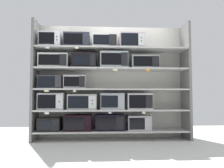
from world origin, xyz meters
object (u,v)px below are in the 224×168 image
microwave_10 (54,61)px  microwave_3 (139,123)px  microwave_7 (139,101)px  microwave_11 (84,61)px  microwave_9 (75,82)px  microwave_0 (50,124)px  microwave_2 (110,122)px  microwave_6 (112,101)px  microwave_12 (114,61)px  microwave_4 (52,101)px  microwave_8 (51,82)px  microwave_1 (78,123)px  microwave_16 (105,42)px  microwave_17 (131,42)px  microwave_15 (77,41)px  microwave_14 (51,40)px  microwave_13 (144,63)px  microwave_5 (82,102)px

microwave_10 → microwave_3: bearing=-0.0°
microwave_7 → microwave_11: bearing=180.0°
microwave_3 → microwave_9: bearing=180.0°
microwave_0 → microwave_2: size_ratio=0.76×
microwave_6 → microwave_12: size_ratio=0.85×
microwave_4 → microwave_8: size_ratio=1.09×
microwave_4 → microwave_1: bearing=-0.0°
microwave_1 → microwave_16: 1.74m
microwave_8 → microwave_17: size_ratio=0.92×
microwave_4 → microwave_6: bearing=0.0°
microwave_0 → microwave_12: (1.28, 0.00, 1.29)m
microwave_0 → microwave_2: microwave_2 is taller
microwave_7 → microwave_15: bearing=180.0°
microwave_14 → microwave_17: bearing=-0.0°
microwave_8 → microwave_9: (0.48, 0.00, 0.00)m
microwave_2 → microwave_15: 1.79m
microwave_12 → microwave_17: size_ratio=1.12×
microwave_10 → microwave_15: bearing=0.0°
microwave_10 → microwave_17: 1.63m
microwave_1 → microwave_7: size_ratio=1.08×
microwave_9 → microwave_12: bearing=0.0°
microwave_10 → microwave_15: size_ratio=1.11×
microwave_10 → microwave_8: bearing=-179.8°
microwave_12 → microwave_6: bearing=-180.0°
microwave_0 → microwave_15: size_ratio=0.85×
microwave_6 → microwave_12: bearing=0.0°
microwave_7 → microwave_14: 2.19m
microwave_2 → microwave_7: microwave_7 is taller
microwave_7 → microwave_12: bearing=180.0°
microwave_6 → microwave_15: 1.43m
microwave_1 → microwave_7: (1.24, -0.00, 0.42)m
microwave_2 → microwave_12: size_ratio=1.04×
microwave_6 → microwave_8: size_ratio=1.02×
microwave_1 → microwave_10: 1.33m
microwave_9 → microwave_6: bearing=0.0°
microwave_1 → microwave_4: (-0.53, 0.00, 0.42)m
microwave_8 → microwave_14: size_ratio=1.09×
microwave_14 → microwave_17: size_ratio=0.85×
microwave_16 → microwave_3: bearing=-0.0°
microwave_9 → microwave_11: size_ratio=0.91×
microwave_13 → microwave_10: bearing=180.0°
microwave_5 → microwave_10: (-0.58, 0.00, 0.82)m
microwave_2 → microwave_13: (0.72, 0.00, 1.23)m
microwave_2 → microwave_10: microwave_10 is taller
microwave_0 → microwave_17: microwave_17 is taller
microwave_14 → microwave_17: microwave_17 is taller
microwave_0 → microwave_12: microwave_12 is taller
microwave_4 → microwave_15: size_ratio=0.97×
microwave_11 → microwave_4: bearing=-180.0°
microwave_14 → microwave_16: size_ratio=0.85×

